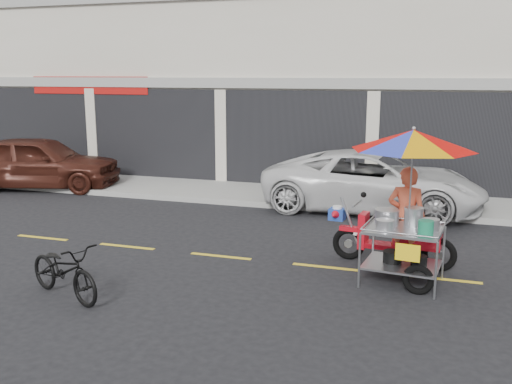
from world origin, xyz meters
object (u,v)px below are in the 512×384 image
(near_bicycle, at_px, (64,270))
(food_vendor_rig, at_px, (408,183))
(white_pickup, at_px, (373,181))
(maroon_sedan, at_px, (39,162))

(near_bicycle, height_order, food_vendor_rig, food_vendor_rig)
(near_bicycle, xyz_separation_m, food_vendor_rig, (4.86, 2.57, 1.17))
(white_pickup, relative_size, food_vendor_rig, 2.09)
(maroon_sedan, distance_m, near_bicycle, 9.17)
(maroon_sedan, bearing_deg, food_vendor_rig, -126.54)
(maroon_sedan, relative_size, food_vendor_rig, 1.81)
(near_bicycle, bearing_deg, white_pickup, -5.82)
(maroon_sedan, distance_m, food_vendor_rig, 11.70)
(maroon_sedan, distance_m, white_pickup, 9.75)
(white_pickup, relative_size, near_bicycle, 3.20)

